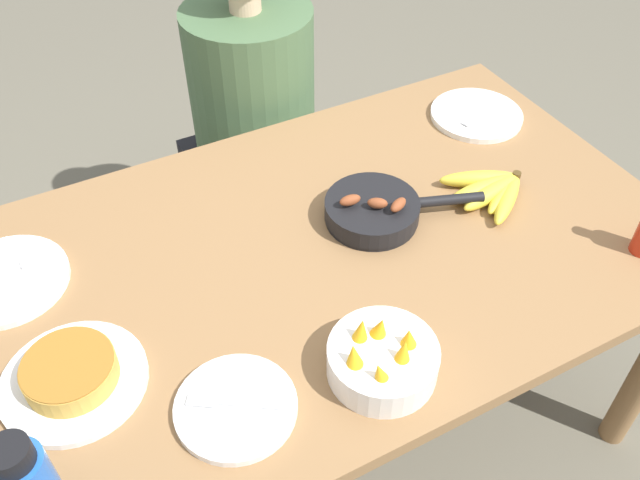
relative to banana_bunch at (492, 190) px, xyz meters
The scene contains 10 objects.
ground_plane 0.87m from the banana_bunch, behind, with size 14.00×14.00×0.00m, color #666051.
dining_table 0.45m from the banana_bunch, behind, with size 1.59×0.95×0.73m.
banana_bunch is the anchor object (origin of this frame).
skillet 0.29m from the banana_bunch, 168.42° to the left, with size 0.35×0.21×0.08m.
frittata_plate_center 0.99m from the banana_bunch, behind, with size 0.26×0.26×0.06m.
empty_plate_near_front 0.33m from the banana_bunch, 58.94° to the left, with size 0.25×0.25×0.02m.
empty_plate_far_left 1.09m from the banana_bunch, 166.97° to the left, with size 0.26×0.26×0.02m.
empty_plate_far_right 0.79m from the banana_bunch, 161.53° to the right, with size 0.22×0.22×0.02m.
fruit_bowl_mango 0.57m from the banana_bunch, 148.32° to the right, with size 0.20×0.20×0.11m.
person_figure 0.84m from the banana_bunch, 111.54° to the left, with size 0.40×0.40×1.18m.
Camera 1 is at (-0.48, -0.91, 1.77)m, focal length 38.00 mm.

